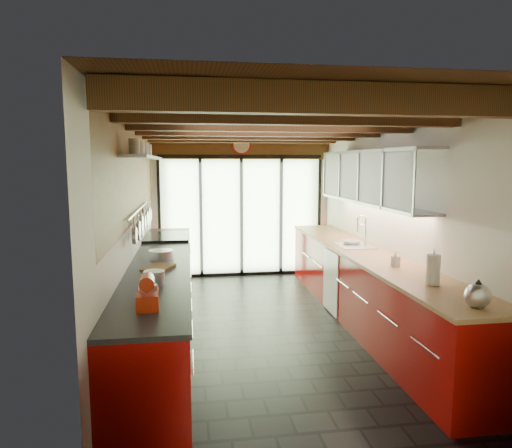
# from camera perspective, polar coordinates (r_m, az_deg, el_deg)

# --- Properties ---
(ground) EXTENTS (5.50, 5.50, 0.00)m
(ground) POSITION_cam_1_polar(r_m,az_deg,el_deg) (5.84, 1.38, -12.75)
(ground) COLOR black
(ground) RESTS_ON ground
(room_shell) EXTENTS (5.50, 5.50, 5.50)m
(room_shell) POSITION_cam_1_polar(r_m,az_deg,el_deg) (5.49, 1.44, 3.64)
(room_shell) COLOR silver
(room_shell) RESTS_ON ground
(ceiling_beams) EXTENTS (3.14, 5.06, 4.90)m
(ceiling_beams) POSITION_cam_1_polar(r_m,az_deg,el_deg) (5.86, 0.81, 11.80)
(ceiling_beams) COLOR #593316
(ceiling_beams) RESTS_ON ground
(glass_door) EXTENTS (2.95, 0.10, 2.90)m
(glass_door) POSITION_cam_1_polar(r_m,az_deg,el_deg) (8.15, -1.84, 4.99)
(glass_door) COLOR #C6EAAD
(glass_door) RESTS_ON ground
(left_counter) EXTENTS (0.68, 5.00, 0.92)m
(left_counter) POSITION_cam_1_polar(r_m,az_deg,el_deg) (5.63, -11.65, -8.77)
(left_counter) COLOR #950A07
(left_counter) RESTS_ON ground
(range_stove) EXTENTS (0.66, 0.90, 0.97)m
(range_stove) POSITION_cam_1_polar(r_m,az_deg,el_deg) (7.03, -11.02, -5.37)
(range_stove) COLOR silver
(range_stove) RESTS_ON ground
(right_counter) EXTENTS (0.68, 5.00, 0.92)m
(right_counter) POSITION_cam_1_polar(r_m,az_deg,el_deg) (6.04, 13.49, -7.68)
(right_counter) COLOR #950A07
(right_counter) RESTS_ON ground
(sink_assembly) EXTENTS (0.45, 0.52, 0.43)m
(sink_assembly) POSITION_cam_1_polar(r_m,az_deg,el_deg) (6.30, 12.39, -2.37)
(sink_assembly) COLOR silver
(sink_assembly) RESTS_ON right_counter
(upper_cabinets_right) EXTENTS (0.34, 3.00, 3.00)m
(upper_cabinets_right) POSITION_cam_1_polar(r_m,az_deg,el_deg) (6.17, 14.20, 5.68)
(upper_cabinets_right) COLOR silver
(upper_cabinets_right) RESTS_ON ground
(left_wall_fixtures) EXTENTS (0.28, 2.60, 0.96)m
(left_wall_fixtures) POSITION_cam_1_polar(r_m,az_deg,el_deg) (5.72, -13.83, 4.89)
(left_wall_fixtures) COLOR silver
(left_wall_fixtures) RESTS_ON ground
(stand_mixer) EXTENTS (0.18, 0.30, 0.27)m
(stand_mixer) POSITION_cam_1_polar(r_m,az_deg,el_deg) (3.68, -13.38, -8.52)
(stand_mixer) COLOR red
(stand_mixer) RESTS_ON left_counter
(pot_large) EXTENTS (0.25, 0.25, 0.12)m
(pot_large) POSITION_cam_1_polar(r_m,az_deg,el_deg) (4.36, -12.59, -6.54)
(pot_large) COLOR silver
(pot_large) RESTS_ON left_counter
(pot_small) EXTENTS (0.36, 0.36, 0.11)m
(pot_small) POSITION_cam_1_polar(r_m,az_deg,el_deg) (5.43, -11.79, -3.79)
(pot_small) COLOR silver
(pot_small) RESTS_ON left_counter
(cutting_board) EXTENTS (0.37, 0.43, 0.03)m
(cutting_board) POSITION_cam_1_polar(r_m,az_deg,el_deg) (4.96, -12.10, -5.37)
(cutting_board) COLOR brown
(cutting_board) RESTS_ON left_counter
(kettle) EXTENTS (0.25, 0.27, 0.24)m
(kettle) POSITION_cam_1_polar(r_m,az_deg,el_deg) (3.98, 25.98, -7.90)
(kettle) COLOR silver
(kettle) RESTS_ON right_counter
(paper_towel) EXTENTS (0.13, 0.13, 0.34)m
(paper_towel) POSITION_cam_1_polar(r_m,az_deg,el_deg) (4.51, 21.27, -5.39)
(paper_towel) COLOR white
(paper_towel) RESTS_ON right_counter
(soap_bottle) EXTENTS (0.08, 0.09, 0.17)m
(soap_bottle) POSITION_cam_1_polar(r_m,az_deg,el_deg) (5.18, 17.05, -4.20)
(soap_bottle) COLOR silver
(soap_bottle) RESTS_ON right_counter
(bowl) EXTENTS (0.27, 0.27, 0.06)m
(bowl) POSITION_cam_1_polar(r_m,az_deg,el_deg) (6.41, 11.87, -2.28)
(bowl) COLOR silver
(bowl) RESTS_ON right_counter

